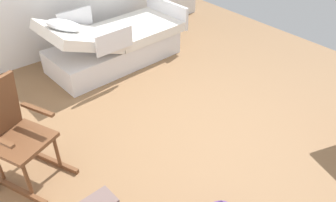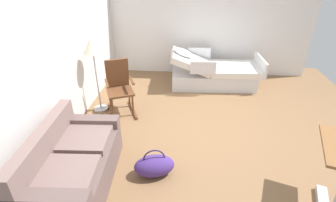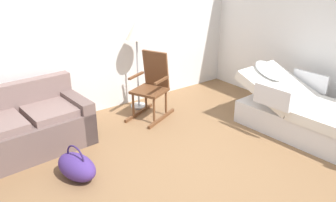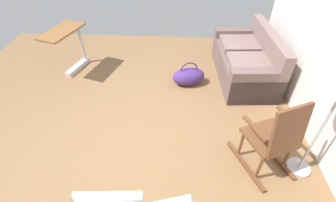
{
  "view_description": "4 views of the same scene",
  "coord_description": "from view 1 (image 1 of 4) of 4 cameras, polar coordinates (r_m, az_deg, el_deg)",
  "views": [
    {
      "loc": [
        -2.33,
        2.13,
        2.57
      ],
      "look_at": [
        -0.29,
        0.47,
        0.68
      ],
      "focal_mm": 36.35,
      "sensor_mm": 36.0,
      "label": 1
    },
    {
      "loc": [
        -3.9,
        0.41,
        2.61
      ],
      "look_at": [
        -0.28,
        0.74,
        0.62
      ],
      "focal_mm": 27.03,
      "sensor_mm": 36.0,
      "label": 2
    },
    {
      "loc": [
        -2.46,
        -2.46,
        2.37
      ],
      "look_at": [
        -0.03,
        0.78,
        0.67
      ],
      "focal_mm": 36.47,
      "sensor_mm": 36.0,
      "label": 3
    },
    {
      "loc": [
        2.22,
        0.65,
        2.59
      ],
      "look_at": [
        -0.01,
        0.54,
        0.68
      ],
      "focal_mm": 26.24,
      "sensor_mm": 36.0,
      "label": 4
    }
  ],
  "objects": [
    {
      "name": "ground_plane",
      "position": [
        4.07,
        2.52,
        -3.48
      ],
      "size": [
        6.29,
        6.29,
        0.0
      ],
      "primitive_type": "plane",
      "color": "olive"
    },
    {
      "name": "rocking_chair",
      "position": [
        3.43,
        -24.25,
        -5.14
      ],
      "size": [
        0.89,
        0.74,
        1.05
      ],
      "color": "brown",
      "rests_on": "ground"
    },
    {
      "name": "hospital_bed",
      "position": [
        5.21,
        -9.07,
        9.37
      ],
      "size": [
        1.09,
        2.15,
        0.96
      ],
      "color": "silver",
      "rests_on": "ground"
    }
  ]
}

